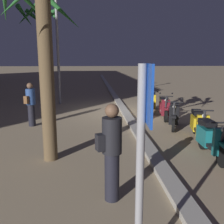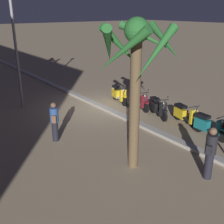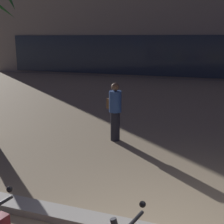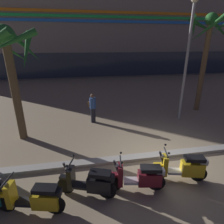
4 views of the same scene
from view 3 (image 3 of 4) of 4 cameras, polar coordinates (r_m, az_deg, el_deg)
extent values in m
sphere|color=black|center=(3.63, -19.27, -13.98)|extent=(0.07, 0.07, 0.07)
sphere|color=black|center=(3.18, 5.95, -17.40)|extent=(0.07, 0.07, 0.07)
cylinder|color=black|center=(8.22, 0.62, -2.75)|extent=(0.26, 0.26, 0.82)
cylinder|color=#2D4C8C|center=(8.04, 0.63, 2.04)|extent=(0.34, 0.34, 0.58)
sphere|color=brown|center=(7.97, 0.64, 4.88)|extent=(0.22, 0.22, 0.22)
cube|color=brown|center=(8.22, -0.39, 1.69)|extent=(0.18, 0.20, 0.28)
camera|label=1|loc=(12.97, -47.90, 7.92)|focal=40.18mm
camera|label=2|loc=(17.00, -27.95, 20.10)|focal=44.50mm
camera|label=4|loc=(4.08, -109.01, 16.01)|focal=29.93mm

